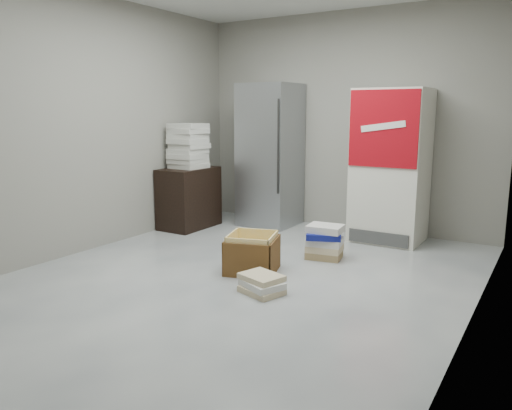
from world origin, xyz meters
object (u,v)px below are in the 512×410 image
Objects in this scene: coke_cooler at (391,166)px; cardboard_box at (252,256)px; wood_shelf at (189,198)px; phonebook_stack_main at (325,242)px; steel_fridge at (270,156)px.

cardboard_box is at bearing -111.99° from coke_cooler.
phonebook_stack_main is (2.14, -0.39, -0.22)m from wood_shelf.
coke_cooler is at bearing 59.40° from phonebook_stack_main.
phonebook_stack_main is at bearing -40.37° from steel_fridge.
steel_fridge is at bearing 98.03° from cardboard_box.
coke_cooler reaches higher than phonebook_stack_main.
coke_cooler reaches higher than cardboard_box.
coke_cooler is 4.14× the size of phonebook_stack_main.
phonebook_stack_main is 0.74× the size of cardboard_box.
steel_fridge reaches higher than phonebook_stack_main.
steel_fridge reaches higher than coke_cooler.
steel_fridge is 2.37× the size of wood_shelf.
coke_cooler is 2.25× the size of wood_shelf.
wood_shelf is 2.19m from phonebook_stack_main.
wood_shelf is (-2.48, -0.72, -0.50)m from coke_cooler.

